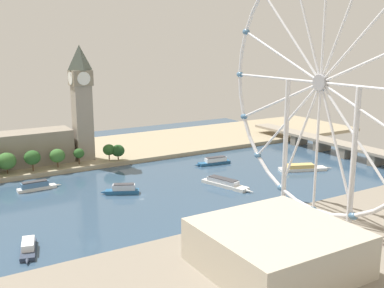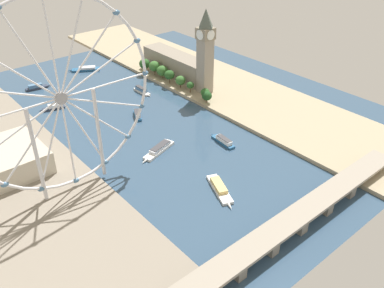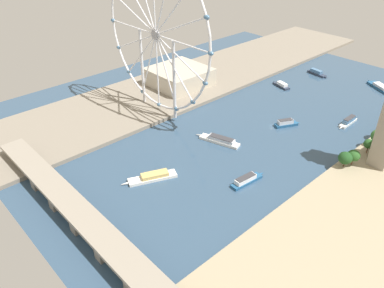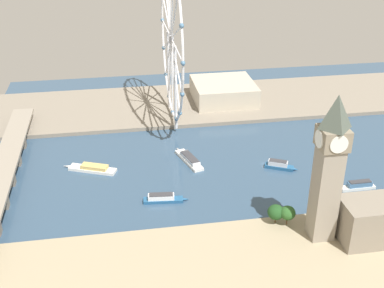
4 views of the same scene
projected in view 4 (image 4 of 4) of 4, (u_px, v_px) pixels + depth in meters
The scene contains 14 objects.
ground_plane at pixel (263, 164), 337.81m from camera, with size 388.67×388.67×0.00m, color #334C66.
riverbank_left at pixel (329, 270), 241.08m from camera, with size 90.00×520.00×3.00m, color tan.
riverbank_right at pixel (227, 101), 433.17m from camera, with size 90.00×520.00×3.00m, color gray.
clock_tower at pixel (329, 167), 244.46m from camera, with size 14.60×14.60×79.39m.
tree_row_embankment at pixel (384, 201), 276.50m from camera, with size 15.26×110.43×15.09m.
ferris_wheel at pixel (171, 39), 370.98m from camera, with size 124.21×3.20×125.20m.
riverside_hall at pixel (224, 91), 428.22m from camera, with size 50.48×51.32×16.21m, color #BCB29E.
river_bridge at pixel (3, 175), 310.18m from camera, with size 200.67×15.48×9.87m.
tour_boat_0 at pixel (279, 165), 331.04m from camera, with size 13.17×21.41×5.83m.
tour_boat_1 at pixel (92, 168), 328.61m from camera, with size 19.12×36.00×4.39m.
tour_boat_3 at pixel (163, 198), 296.03m from camera, with size 7.76×27.69×5.22m.
tour_boat_4 at pixel (336, 128), 384.04m from camera, with size 22.93×10.51×4.60m.
tour_boat_6 at pixel (358, 186), 308.63m from camera, with size 5.35×25.65×5.40m.
tour_boat_7 at pixel (189, 159), 339.54m from camera, with size 36.25×15.70×4.83m.
Camera 4 is at (-282.87, 95.59, 165.78)m, focal length 46.71 mm.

